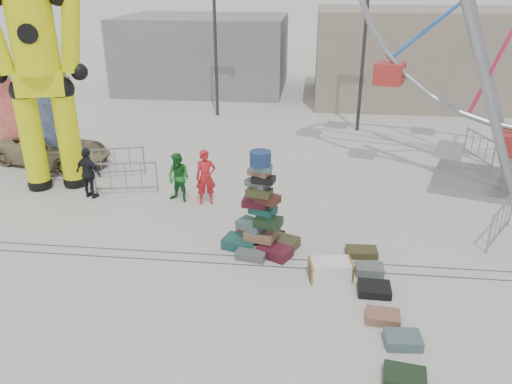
# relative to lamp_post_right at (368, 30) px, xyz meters

# --- Properties ---
(ground) EXTENTS (90.00, 90.00, 0.00)m
(ground) POSITION_rel_lamp_post_right_xyz_m (-3.09, -13.00, -4.48)
(ground) COLOR #9E9E99
(ground) RESTS_ON ground
(track_line_near) EXTENTS (40.00, 0.04, 0.01)m
(track_line_near) POSITION_rel_lamp_post_right_xyz_m (-3.09, -12.40, -4.48)
(track_line_near) COLOR #47443F
(track_line_near) RESTS_ON ground
(track_line_far) EXTENTS (40.00, 0.04, 0.01)m
(track_line_far) POSITION_rel_lamp_post_right_xyz_m (-3.09, -12.00, -4.48)
(track_line_far) COLOR #47443F
(track_line_far) RESTS_ON ground
(building_right) EXTENTS (12.00, 8.00, 5.00)m
(building_right) POSITION_rel_lamp_post_right_xyz_m (3.91, 7.00, -1.98)
(building_right) COLOR gray
(building_right) RESTS_ON ground
(building_left) EXTENTS (10.00, 8.00, 4.40)m
(building_left) POSITION_rel_lamp_post_right_xyz_m (-9.09, 9.00, -2.28)
(building_left) COLOR gray
(building_left) RESTS_ON ground
(lamp_post_right) EXTENTS (1.41, 0.25, 8.00)m
(lamp_post_right) POSITION_rel_lamp_post_right_xyz_m (0.00, 0.00, 0.00)
(lamp_post_right) COLOR #2D2D30
(lamp_post_right) RESTS_ON ground
(lamp_post_left) EXTENTS (1.41, 0.25, 8.00)m
(lamp_post_left) POSITION_rel_lamp_post_right_xyz_m (-7.00, 2.00, 0.00)
(lamp_post_left) COLOR #2D2D30
(lamp_post_left) RESTS_ON ground
(suitcase_tower) EXTENTS (2.10, 1.73, 2.71)m
(suitcase_tower) POSITION_rel_lamp_post_right_xyz_m (-3.46, -11.51, -3.72)
(suitcase_tower) COLOR #1A4E47
(suitcase_tower) RESTS_ON ground
(crash_test_dummy) EXTENTS (3.04, 1.47, 7.70)m
(crash_test_dummy) POSITION_rel_lamp_post_right_xyz_m (-10.76, -8.10, -0.42)
(crash_test_dummy) COLOR black
(crash_test_dummy) RESTS_ON ground
(banner_scaffold) EXTENTS (4.76, 2.11, 3.42)m
(banner_scaffold) POSITION_rel_lamp_post_right_xyz_m (-13.04, -6.00, -1.91)
(banner_scaffold) COLOR gray
(banner_scaffold) RESTS_ON ground
(steamer_trunk) EXTENTS (1.08, 0.73, 0.46)m
(steamer_trunk) POSITION_rel_lamp_post_right_xyz_m (-1.67, -12.76, -4.25)
(steamer_trunk) COLOR silver
(steamer_trunk) RESTS_ON ground
(row_case_0) EXTENTS (0.81, 0.53, 0.19)m
(row_case_0) POSITION_rel_lamp_post_right_xyz_m (-0.83, -11.59, -4.39)
(row_case_0) COLOR #3E3C1F
(row_case_0) RESTS_ON ground
(row_case_1) EXTENTS (0.66, 0.46, 0.21)m
(row_case_1) POSITION_rel_lamp_post_right_xyz_m (-0.71, -12.43, -4.38)
(row_case_1) COLOR #5B5F62
(row_case_1) RESTS_ON ground
(row_case_2) EXTENTS (0.74, 0.60, 0.21)m
(row_case_2) POSITION_rel_lamp_post_right_xyz_m (-0.69, -13.26, -4.38)
(row_case_2) COLOR black
(row_case_2) RESTS_ON ground
(row_case_3) EXTENTS (0.73, 0.55, 0.20)m
(row_case_3) POSITION_rel_lamp_post_right_xyz_m (-0.61, -14.25, -4.38)
(row_case_3) COLOR #8F5D48
(row_case_3) RESTS_ON ground
(row_case_4) EXTENTS (0.73, 0.55, 0.22)m
(row_case_4) POSITION_rel_lamp_post_right_xyz_m (-0.32, -14.96, -4.37)
(row_case_4) COLOR #486468
(row_case_4) RESTS_ON ground
(row_case_5) EXTENTS (0.81, 0.63, 0.19)m
(row_case_5) POSITION_rel_lamp_post_right_xyz_m (-0.43, -15.93, -4.39)
(row_case_5) COLOR black
(row_case_5) RESTS_ON ground
(barricade_dummy_a) EXTENTS (1.97, 0.55, 1.10)m
(barricade_dummy_a) POSITION_rel_lamp_post_right_xyz_m (-10.79, -7.52, -3.93)
(barricade_dummy_a) COLOR gray
(barricade_dummy_a) RESTS_ON ground
(barricade_dummy_b) EXTENTS (1.94, 0.68, 1.10)m
(barricade_dummy_b) POSITION_rel_lamp_post_right_xyz_m (-9.11, -6.97, -3.93)
(barricade_dummy_b) COLOR gray
(barricade_dummy_b) RESTS_ON ground
(barricade_dummy_c) EXTENTS (1.99, 0.45, 1.10)m
(barricade_dummy_c) POSITION_rel_lamp_post_right_xyz_m (-8.22, -8.38, -3.93)
(barricade_dummy_c) COLOR gray
(barricade_dummy_c) RESTS_ON ground
(barricade_wheel_front) EXTENTS (1.18, 1.73, 1.10)m
(barricade_wheel_front) POSITION_rel_lamp_post_right_xyz_m (2.94, -10.31, -3.93)
(barricade_wheel_front) COLOR gray
(barricade_wheel_front) RESTS_ON ground
(barricade_wheel_back) EXTENTS (0.57, 1.97, 1.10)m
(barricade_wheel_back) POSITION_rel_lamp_post_right_xyz_m (4.21, -3.87, -3.93)
(barricade_wheel_back) COLOR gray
(barricade_wheel_back) RESTS_ON ground
(pedestrian_red) EXTENTS (0.74, 0.59, 1.75)m
(pedestrian_red) POSITION_rel_lamp_post_right_xyz_m (-5.44, -8.85, -3.61)
(pedestrian_red) COLOR red
(pedestrian_red) RESTS_ON ground
(pedestrian_green) EXTENTS (0.93, 0.83, 1.58)m
(pedestrian_green) POSITION_rel_lamp_post_right_xyz_m (-6.33, -8.77, -3.69)
(pedestrian_green) COLOR #1A6823
(pedestrian_green) RESTS_ON ground
(pedestrian_black) EXTENTS (1.06, 0.72, 1.67)m
(pedestrian_black) POSITION_rel_lamp_post_right_xyz_m (-9.26, -8.83, -3.65)
(pedestrian_black) COLOR black
(pedestrian_black) RESTS_ON ground
(parked_suv) EXTENTS (4.81, 3.16, 1.23)m
(parked_suv) POSITION_rel_lamp_post_right_xyz_m (-11.94, -5.96, -3.87)
(parked_suv) COLOR #958460
(parked_suv) RESTS_ON ground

